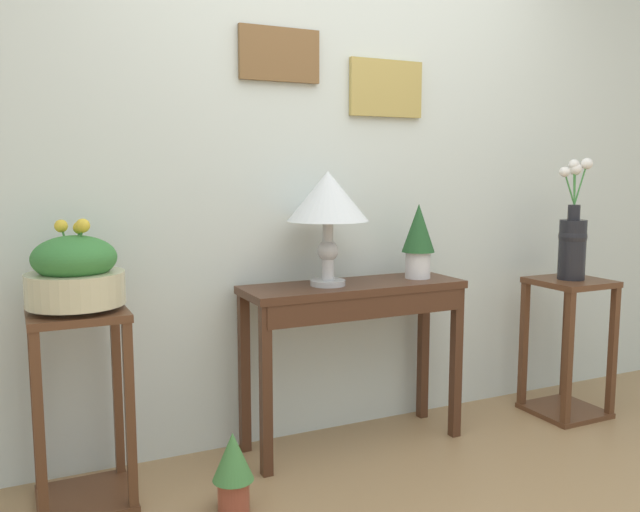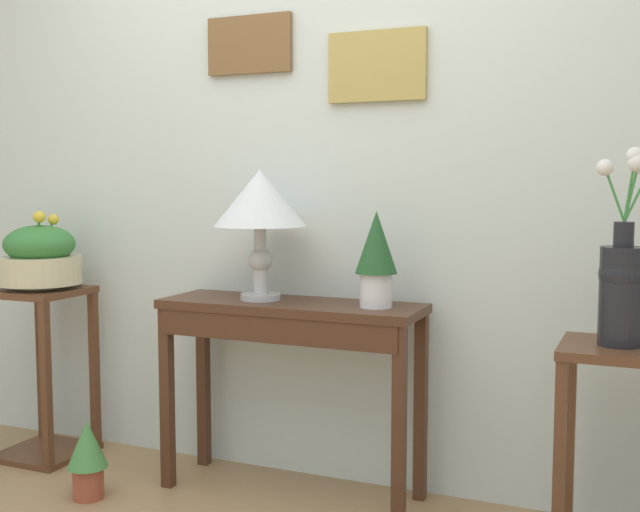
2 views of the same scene
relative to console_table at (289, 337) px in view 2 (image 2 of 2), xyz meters
name	(u,v)px [view 2 (image 2 of 2)]	position (x,y,z in m)	size (l,w,h in m)	color
back_wall_with_art	(315,143)	(-0.01, 0.28, 0.76)	(9.00, 0.13, 2.80)	silver
console_table	(289,337)	(0.00, 0.00, 0.00)	(1.04, 0.34, 0.77)	#472819
table_lamp	(260,203)	(-0.13, 0.02, 0.52)	(0.37, 0.37, 0.52)	#B7B7BC
potted_plant_on_console	(376,254)	(0.35, 0.02, 0.33)	(0.16, 0.16, 0.36)	silver
pedestal_stand_left	(44,373)	(-1.21, -0.03, -0.26)	(0.36, 0.36, 0.77)	#56331E
planter_bowl_wide_left	(40,257)	(-1.21, -0.03, 0.27)	(0.36, 0.36, 0.35)	beige
pedestal_stand_right	(616,458)	(1.21, -0.12, -0.28)	(0.36, 0.36, 0.73)	#56331E
flower_vase_tall_right	(623,276)	(1.21, -0.12, 0.31)	(0.21, 0.14, 0.63)	black
potted_plant_floor	(88,455)	(-0.71, -0.34, -0.46)	(0.16, 0.16, 0.32)	#9E4733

